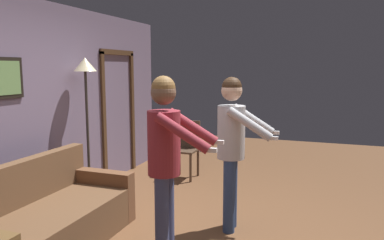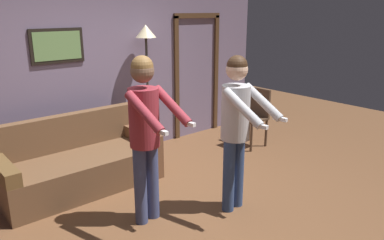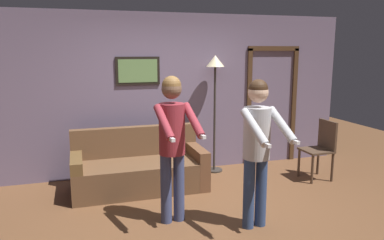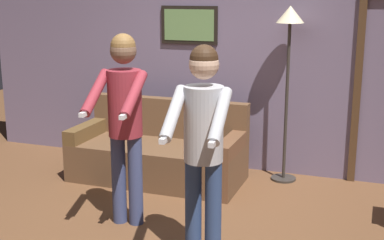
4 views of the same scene
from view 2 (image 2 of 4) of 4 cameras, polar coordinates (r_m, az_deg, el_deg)
ground_plane at (r=4.23m, az=-1.54°, el=-13.92°), size 12.00×12.00×0.00m
back_wall_assembly at (r=5.46m, az=-15.06°, el=7.13°), size 6.40×0.10×2.60m
couch at (r=4.88m, az=-16.77°, el=-6.67°), size 1.90×0.85×0.87m
torchiere_lamp at (r=5.56m, az=-6.97°, el=10.45°), size 0.30×0.30×1.93m
person_standing_left at (r=3.69m, az=-7.10°, el=-0.80°), size 0.48×0.69×1.73m
person_standing_right at (r=3.94m, az=6.81°, el=-0.01°), size 0.47×0.67×1.70m
dining_chair_distant at (r=6.10m, az=9.51°, el=0.97°), size 0.42×0.42×0.93m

